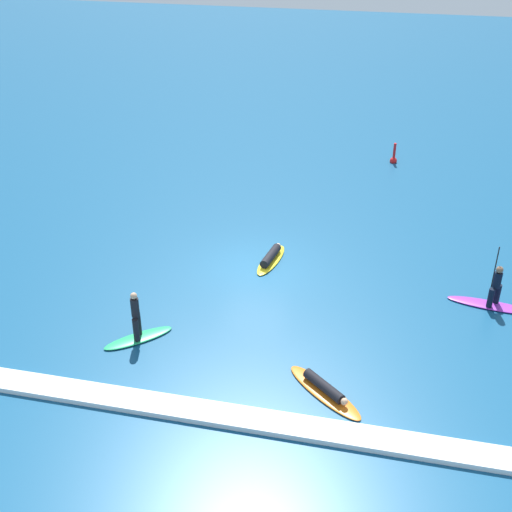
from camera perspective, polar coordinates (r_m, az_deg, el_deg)
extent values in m
plane|color=navy|center=(26.72, 0.00, -0.93)|extent=(120.00, 120.00, 0.00)
ellipsoid|color=orange|center=(20.69, 5.99, -11.70)|extent=(2.83, 2.55, 0.09)
cylinder|color=black|center=(20.58, 5.92, -11.19)|extent=(1.41, 1.26, 0.32)
sphere|color=tan|center=(20.10, 7.70, -12.46)|extent=(0.31, 0.31, 0.22)
ellipsoid|color=#23B266|center=(23.03, -10.21, -7.05)|extent=(2.24, 2.13, 0.10)
cylinder|color=black|center=(22.60, -10.40, -6.34)|extent=(0.30, 0.30, 0.87)
cylinder|color=black|center=(22.89, -10.24, -5.79)|extent=(0.30, 0.30, 0.87)
cylinder|color=black|center=(22.29, -10.50, -4.43)|extent=(0.40, 0.40, 0.70)
sphere|color=tan|center=(22.04, -10.61, -3.44)|extent=(0.33, 0.33, 0.23)
ellipsoid|color=yellow|center=(27.10, 1.31, -0.35)|extent=(1.10, 2.71, 0.09)
cylinder|color=black|center=(26.94, 1.28, 0.02)|extent=(0.60, 1.59, 0.36)
sphere|color=beige|center=(27.66, 1.93, 0.92)|extent=(0.24, 0.24, 0.21)
ellipsoid|color=purple|center=(25.81, 19.86, -4.06)|extent=(3.28, 1.07, 0.10)
cylinder|color=black|center=(25.75, 20.29, -3.09)|extent=(0.24, 0.24, 0.76)
cylinder|color=black|center=(25.42, 19.76, -3.44)|extent=(0.24, 0.24, 0.76)
cylinder|color=black|center=(25.24, 20.30, -1.96)|extent=(0.32, 0.32, 0.61)
sphere|color=brown|center=(25.02, 20.47, -1.13)|extent=(0.29, 0.29, 0.26)
cylinder|color=black|center=(25.42, 20.00, -1.54)|extent=(0.08, 0.24, 2.22)
cube|color=black|center=(25.95, 19.60, -3.52)|extent=(0.09, 0.21, 0.32)
sphere|color=red|center=(37.59, 11.88, 8.12)|extent=(0.40, 0.40, 0.40)
cylinder|color=red|center=(37.43, 11.95, 8.78)|extent=(0.14, 0.14, 1.12)
cube|color=white|center=(20.01, -5.50, -13.24)|extent=(20.61, 0.90, 0.18)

